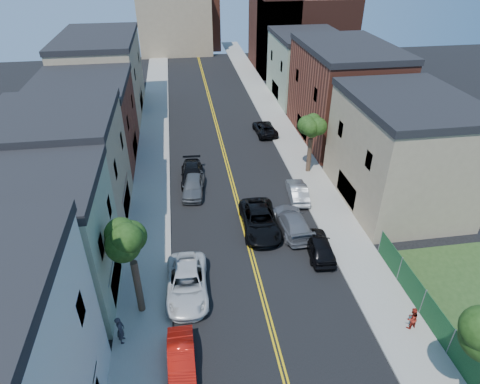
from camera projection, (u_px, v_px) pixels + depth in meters
name	position (u px, v px, depth m)	size (l,w,h in m)	color
sidewalk_left	(153.00, 140.00, 48.02)	(3.20, 100.00, 0.15)	gray
sidewalk_right	(284.00, 132.00, 50.06)	(3.20, 100.00, 0.15)	gray
curb_left	(168.00, 139.00, 48.24)	(0.30, 100.00, 0.15)	gray
curb_right	(270.00, 133.00, 49.84)	(0.30, 100.00, 0.15)	gray
bldg_left_palegrn	(33.00, 249.00, 24.92)	(9.00, 8.00, 8.50)	gray
bldg_left_tan_near	(63.00, 173.00, 32.32)	(9.00, 10.00, 9.00)	#998466
bldg_left_brick	(87.00, 125.00, 41.79)	(9.00, 12.00, 8.00)	brown
bldg_left_tan_far	(103.00, 78.00, 53.11)	(9.00, 16.00, 9.50)	#998466
bldg_right_tan	(401.00, 155.00, 35.11)	(9.00, 12.00, 9.00)	#998466
bldg_right_brick	(343.00, 95.00, 46.56)	(9.00, 14.00, 10.00)	brown
bldg_right_palegrn	(307.00, 69.00, 58.67)	(9.00, 12.00, 8.50)	gray
church	(296.00, 26.00, 69.99)	(16.20, 14.20, 22.60)	#4C2319
backdrop_left	(175.00, 22.00, 80.52)	(14.00, 8.00, 12.00)	#998466
backdrop_center	(194.00, 23.00, 84.92)	(10.00, 8.00, 10.00)	brown
fence_right	(436.00, 321.00, 24.20)	(0.04, 15.00, 1.90)	#143F1E
tree_left_mid	(128.00, 229.00, 22.81)	(5.20, 5.20, 9.29)	#3C2D1E
tree_right_far	(313.00, 119.00, 38.68)	(4.40, 4.40, 8.03)	#3C2D1E
red_sedan	(181.00, 359.00, 22.47)	(1.47, 4.22, 1.39)	red
white_pickup	(187.00, 283.00, 27.21)	(2.72, 5.90, 1.64)	silver
grey_car_left	(193.00, 185.00, 37.88)	(1.93, 4.80, 1.64)	#505357
black_car_left	(192.00, 174.00, 39.84)	(2.11, 5.19, 1.51)	black
grey_car_right	(292.00, 222.00, 33.09)	(2.24, 5.52, 1.60)	slate
black_car_right	(319.00, 246.00, 30.60)	(1.82, 4.51, 1.54)	black
silver_car_right	(297.00, 191.00, 37.16)	(1.54, 4.41, 1.45)	#ACAFB4
dark_car_right_far	(265.00, 128.00, 49.41)	(2.27, 4.92, 1.37)	black
black_suv_lane	(260.00, 221.00, 33.14)	(2.83, 6.14, 1.71)	black
pedestrian_left	(121.00, 330.00, 23.66)	(0.70, 0.46, 1.91)	#292931
pedestrian_right	(412.00, 318.00, 24.61)	(0.75, 0.59, 1.55)	maroon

